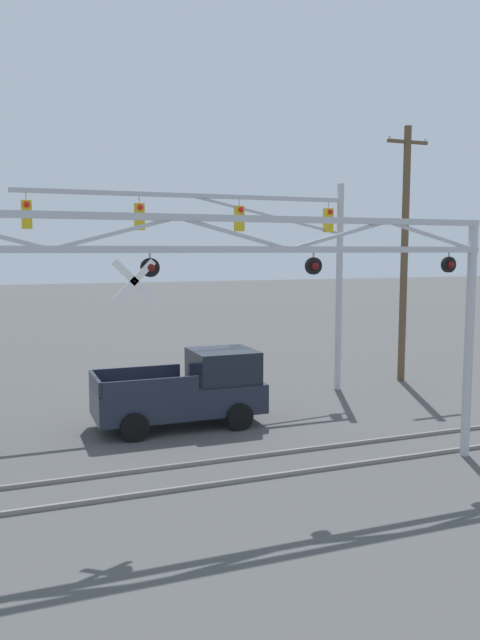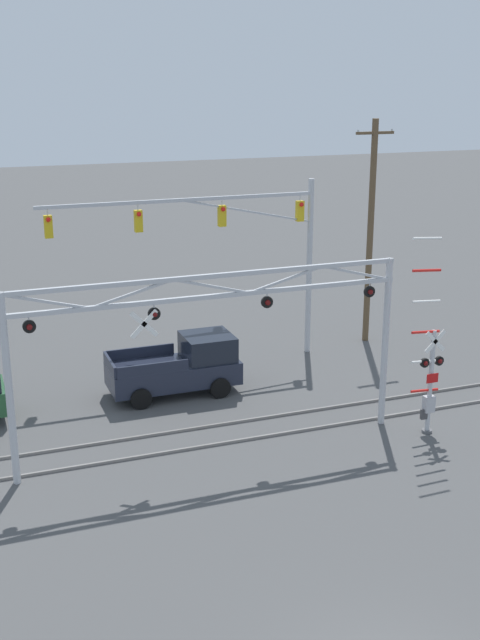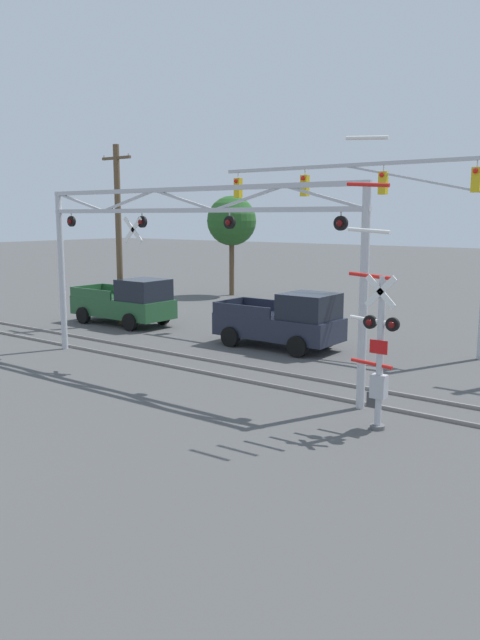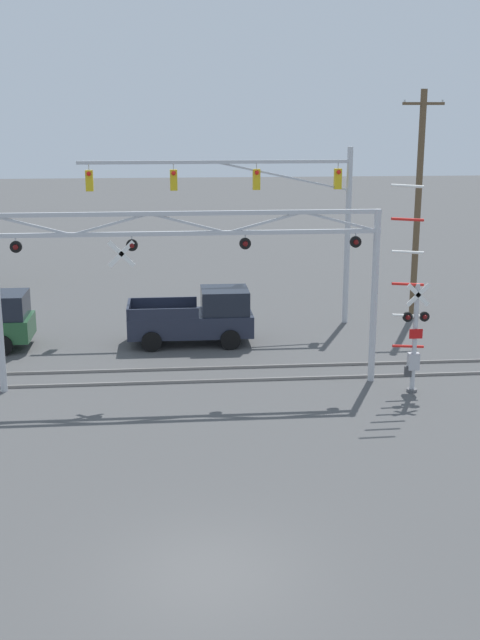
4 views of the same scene
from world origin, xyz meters
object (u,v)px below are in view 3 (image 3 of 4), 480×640
object	(u,v)px
crossing_gantry	(183,241)
utility_pole_left	(119,233)
pickup_truck_following	(127,303)
pickup_truck_lead	(285,321)
background_tree_beyond_span	(232,221)
crossing_signal_mast	(377,342)
traffic_signal_span	(405,208)

from	to	relation	value
crossing_gantry	utility_pole_left	distance (m)	10.07
crossing_gantry	pickup_truck_following	world-z (taller)	crossing_gantry
pickup_truck_lead	crossing_gantry	bearing A→B (deg)	-95.31
pickup_truck_lead	background_tree_beyond_span	size ratio (longest dim) A/B	0.78
crossing_signal_mast	pickup_truck_lead	size ratio (longest dim) A/B	1.39
crossing_gantry	utility_pole_left	world-z (taller)	utility_pole_left
traffic_signal_span	utility_pole_left	world-z (taller)	utility_pole_left
background_tree_beyond_span	pickup_truck_following	bearing A→B (deg)	-75.64
crossing_gantry	pickup_truck_lead	distance (m)	6.10
traffic_signal_span	crossing_gantry	bearing A→B (deg)	-116.94
traffic_signal_span	pickup_truck_following	world-z (taller)	traffic_signal_span
traffic_signal_span	pickup_truck_following	distance (m)	13.27
crossing_gantry	pickup_truck_lead	world-z (taller)	crossing_gantry
traffic_signal_span	utility_pole_left	distance (m)	12.99
crossing_gantry	background_tree_beyond_span	bearing A→B (deg)	123.67
traffic_signal_span	pickup_truck_lead	world-z (taller)	traffic_signal_span
crossing_gantry	crossing_signal_mast	world-z (taller)	crossing_signal_mast
traffic_signal_span	background_tree_beyond_span	distance (m)	17.83
utility_pole_left	background_tree_beyond_span	distance (m)	12.16
pickup_truck_lead	crossing_signal_mast	bearing A→B (deg)	-43.58
pickup_truck_following	background_tree_beyond_span	distance (m)	12.73
crossing_signal_mast	background_tree_beyond_span	distance (m)	26.13
crossing_signal_mast	traffic_signal_span	bearing A→B (deg)	109.70
pickup_truck_following	background_tree_beyond_span	bearing A→B (deg)	104.36
crossing_signal_mast	utility_pole_left	xyz separation A→B (m)	(-15.91, 6.37, 2.15)
pickup_truck_following	traffic_signal_span	bearing A→B (deg)	12.25
crossing_gantry	pickup_truck_following	distance (m)	10.28
crossing_gantry	traffic_signal_span	bearing A→B (deg)	63.06
pickup_truck_lead	background_tree_beyond_span	bearing A→B (deg)	134.96
crossing_gantry	traffic_signal_span	size ratio (longest dim) A/B	1.10
crossing_gantry	background_tree_beyond_span	world-z (taller)	background_tree_beyond_span
crossing_gantry	background_tree_beyond_span	size ratio (longest dim) A/B	2.00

